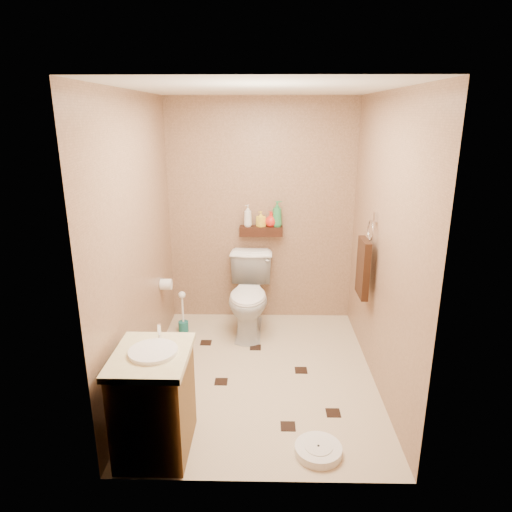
{
  "coord_description": "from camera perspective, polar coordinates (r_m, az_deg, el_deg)",
  "views": [
    {
      "loc": [
        0.04,
        -3.57,
        2.22
      ],
      "look_at": [
        -0.04,
        0.25,
        1.03
      ],
      "focal_mm": 32.0,
      "sensor_mm": 36.0,
      "label": 1
    }
  ],
  "objects": [
    {
      "name": "wall_left",
      "position": [
        3.86,
        -14.53,
        1.45
      ],
      "size": [
        0.04,
        2.5,
        2.4
      ],
      "primitive_type": "cube",
      "color": "#9E785A",
      "rests_on": "ground"
    },
    {
      "name": "bottle_a",
      "position": [
        4.86,
        -1.03,
        5.07
      ],
      "size": [
        0.13,
        0.13,
        0.23
      ],
      "primitive_type": "imported",
      "rotation": [
        0.0,
        0.0,
        5.65
      ],
      "color": "silver",
      "rests_on": "wall_shelf"
    },
    {
      "name": "bottle_d",
      "position": [
        4.85,
        2.65,
        5.29
      ],
      "size": [
        0.11,
        0.11,
        0.28
      ],
      "primitive_type": "imported",
      "rotation": [
        0.0,
        0.0,
        1.57
      ],
      "color": "#2C8648",
      "rests_on": "wall_shelf"
    },
    {
      "name": "towel_ring",
      "position": [
        4.13,
        13.31,
        -1.14
      ],
      "size": [
        0.12,
        0.3,
        0.76
      ],
      "color": "silver",
      "rests_on": "wall_right"
    },
    {
      "name": "toilet_paper",
      "position": [
        4.63,
        -11.18,
        -3.48
      ],
      "size": [
        0.12,
        0.11,
        0.12
      ],
      "color": "white",
      "rests_on": "wall_left"
    },
    {
      "name": "bottle_b",
      "position": [
        4.86,
        0.62,
        4.66
      ],
      "size": [
        0.1,
        0.1,
        0.16
      ],
      "primitive_type": "imported",
      "rotation": [
        0.0,
        0.0,
        5.36
      ],
      "color": "yellow",
      "rests_on": "wall_shelf"
    },
    {
      "name": "ground",
      "position": [
        4.21,
        0.45,
        -14.5
      ],
      "size": [
        2.5,
        2.5,
        0.0
      ],
      "primitive_type": "plane",
      "color": "beige",
      "rests_on": "ground"
    },
    {
      "name": "ceiling",
      "position": [
        3.58,
        0.55,
        20.22
      ],
      "size": [
        2.0,
        2.5,
        0.02
      ],
      "primitive_type": "cube",
      "color": "white",
      "rests_on": "wall_back"
    },
    {
      "name": "wall_shelf",
      "position": [
        4.89,
        0.64,
        3.15
      ],
      "size": [
        0.46,
        0.14,
        0.1
      ],
      "primitive_type": "cube",
      "color": "#34190E",
      "rests_on": "wall_back"
    },
    {
      "name": "wall_right",
      "position": [
        3.84,
        15.59,
        1.28
      ],
      "size": [
        0.04,
        2.5,
        2.4
      ],
      "primitive_type": "cube",
      "color": "#9E785A",
      "rests_on": "ground"
    },
    {
      "name": "toilet_brush",
      "position": [
        4.92,
        -9.11,
        -7.62
      ],
      "size": [
        0.1,
        0.1,
        0.46
      ],
      "color": "#196562",
      "rests_on": "ground"
    },
    {
      "name": "wall_front",
      "position": [
        2.54,
        0.18,
        -6.37
      ],
      "size": [
        2.0,
        0.04,
        2.4
      ],
      "primitive_type": "cube",
      "color": "#9E785A",
      "rests_on": "ground"
    },
    {
      "name": "bathroom_scale",
      "position": [
        3.4,
        7.79,
        -22.89
      ],
      "size": [
        0.42,
        0.42,
        0.07
      ],
      "rotation": [
        0.0,
        0.0,
        0.37
      ],
      "color": "white",
      "rests_on": "ground"
    },
    {
      "name": "wall_back",
      "position": [
        4.93,
        0.65,
        5.41
      ],
      "size": [
        2.0,
        0.04,
        2.4
      ],
      "primitive_type": "cube",
      "color": "#9E785A",
      "rests_on": "ground"
    },
    {
      "name": "vanity",
      "position": [
        3.29,
        -12.6,
        -17.18
      ],
      "size": [
        0.5,
        0.61,
        0.85
      ],
      "rotation": [
        0.0,
        0.0,
        -0.01
      ],
      "color": "brown",
      "rests_on": "ground"
    },
    {
      "name": "bottle_c",
      "position": [
        4.86,
        1.89,
        4.64
      ],
      "size": [
        0.16,
        0.16,
        0.16
      ],
      "primitive_type": "imported",
      "rotation": [
        0.0,
        0.0,
        4.38
      ],
      "color": "red",
      "rests_on": "wall_shelf"
    },
    {
      "name": "toilet",
      "position": [
        4.77,
        -0.82,
        -5.01
      ],
      "size": [
        0.48,
        0.81,
        0.81
      ],
      "primitive_type": "imported",
      "rotation": [
        0.0,
        0.0,
        -0.03
      ],
      "color": "white",
      "rests_on": "ground"
    },
    {
      "name": "floor_accents",
      "position": [
        4.16,
        1.02,
        -14.84
      ],
      "size": [
        1.24,
        1.39,
        0.01
      ],
      "color": "black",
      "rests_on": "ground"
    }
  ]
}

